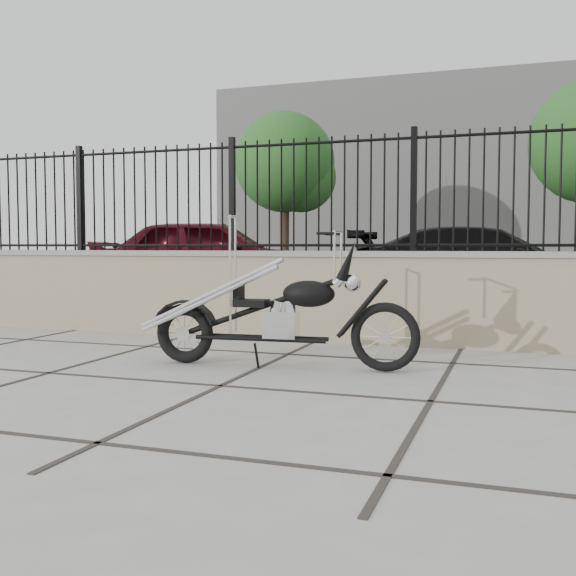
% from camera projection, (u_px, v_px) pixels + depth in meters
% --- Properties ---
extents(ground_plane, '(90.00, 90.00, 0.00)m').
position_uv_depth(ground_plane, '(220.00, 386.00, 4.87)').
color(ground_plane, '#99968E').
rests_on(ground_plane, ground).
extents(parking_lot, '(30.00, 30.00, 0.00)m').
position_uv_depth(parking_lot, '(433.00, 287.00, 16.66)').
color(parking_lot, black).
rests_on(parking_lot, ground).
extents(retaining_wall, '(14.00, 0.36, 0.96)m').
position_uv_depth(retaining_wall, '(318.00, 296.00, 7.20)').
color(retaining_wall, gray).
rests_on(retaining_wall, ground_plane).
extents(iron_fence, '(14.00, 0.08, 1.20)m').
position_uv_depth(iron_fence, '(319.00, 194.00, 7.13)').
color(iron_fence, black).
rests_on(iron_fence, retaining_wall).
extents(background_building, '(22.00, 6.00, 8.00)m').
position_uv_depth(background_building, '(473.00, 178.00, 29.62)').
color(background_building, beige).
rests_on(background_building, ground_plane).
extents(chopper_motorcycle, '(2.18, 0.55, 1.29)m').
position_uv_depth(chopper_motorcycle, '(276.00, 290.00, 5.58)').
color(chopper_motorcycle, black).
rests_on(chopper_motorcycle, ground_plane).
extents(car_red, '(4.89, 2.97, 1.56)m').
position_uv_depth(car_red, '(213.00, 258.00, 12.81)').
color(car_red, '#400911').
rests_on(car_red, parking_lot).
extents(car_black, '(4.74, 2.17, 1.34)m').
position_uv_depth(car_black, '(487.00, 266.00, 11.59)').
color(car_black, black).
rests_on(car_black, parking_lot).
extents(bollard_a, '(0.15, 0.15, 0.93)m').
position_uv_depth(bollard_a, '(175.00, 283.00, 9.94)').
color(bollard_a, '#0C35BF').
rests_on(bollard_a, ground_plane).
extents(tree_left, '(3.34, 3.34, 5.64)m').
position_uv_depth(tree_left, '(284.00, 158.00, 22.46)').
color(tree_left, '#382619').
rests_on(tree_left, ground_plane).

